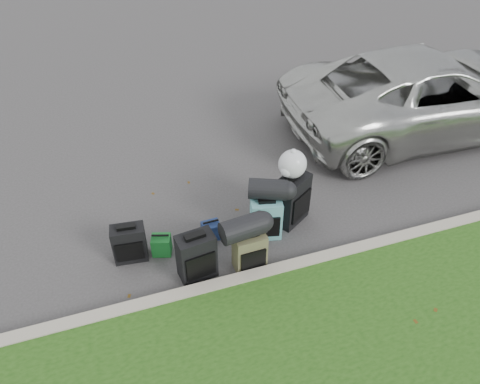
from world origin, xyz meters
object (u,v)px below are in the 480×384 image
object	(u,v)px
suitcase_large_black_left	(197,256)
suv	(428,93)
suitcase_small_black	(129,243)
tote_navy	(211,231)
suitcase_teal	(266,219)
suitcase_olive	(250,251)
suitcase_large_black_right	(292,199)
tote_green	(162,245)

from	to	relation	value
suitcase_large_black_left	suv	bearing A→B (deg)	17.32
suitcase_small_black	tote_navy	bearing A→B (deg)	8.08
suv	suitcase_large_black_left	xyz separation A→B (m)	(-5.09, -2.29, -0.41)
suitcase_small_black	suitcase_teal	xyz separation A→B (m)	(1.92, -0.17, 0.03)
suitcase_small_black	suitcase_olive	size ratio (longest dim) A/B	0.97
suitcase_large_black_right	suitcase_large_black_left	bearing A→B (deg)	169.29
suitcase_olive	suitcase_large_black_right	size ratio (longest dim) A/B	0.73
tote_green	suitcase_large_black_left	bearing A→B (deg)	-38.46
suitcase_olive	tote_navy	xyz separation A→B (m)	(-0.34, 0.71, -0.15)
suitcase_small_black	suitcase_large_black_left	size ratio (longest dim) A/B	0.80
suitcase_small_black	suitcase_olive	distance (m)	1.64
suv	suitcase_large_black_right	distance (m)	3.87
suitcase_olive	suitcase_teal	xyz separation A→B (m)	(0.43, 0.51, 0.03)
suitcase_small_black	suitcase_large_black_left	world-z (taller)	suitcase_large_black_left
suitcase_large_black_right	tote_navy	size ratio (longest dim) A/B	2.91
suitcase_small_black	tote_navy	size ratio (longest dim) A/B	2.07
tote_green	suitcase_small_black	bearing A→B (deg)	-167.91
suitcase_large_black_left	suitcase_large_black_right	size ratio (longest dim) A/B	0.88
suv	suitcase_small_black	bearing A→B (deg)	108.20
tote_green	tote_navy	world-z (taller)	tote_green
suv	tote_green	distance (m)	5.76
suitcase_large_black_right	tote_navy	distance (m)	1.27
suitcase_large_black_left	suitcase_teal	bearing A→B (deg)	13.59
suv	suitcase_large_black_right	xyz separation A→B (m)	(-3.48, -1.67, -0.36)
suitcase_large_black_left	suitcase_teal	xyz separation A→B (m)	(1.13, 0.42, -0.03)
tote_green	tote_navy	distance (m)	0.74
suitcase_olive	tote_green	bearing A→B (deg)	147.64
suv	tote_green	size ratio (longest dim) A/B	18.54
tote_navy	tote_green	bearing A→B (deg)	-176.65
suitcase_large_black_left	tote_green	size ratio (longest dim) A/B	2.37
suitcase_large_black_right	tote_green	size ratio (longest dim) A/B	2.68
tote_green	tote_navy	xyz separation A→B (m)	(0.74, 0.07, -0.01)
suitcase_teal	tote_navy	distance (m)	0.81
suitcase_teal	suitcase_olive	bearing A→B (deg)	-116.78
suitcase_small_black	suitcase_olive	xyz separation A→B (m)	(1.50, -0.68, 0.01)
suitcase_olive	suitcase_large_black_left	bearing A→B (deg)	171.45
suitcase_small_black	suitcase_teal	bearing A→B (deg)	1.49
suitcase_small_black	tote_green	bearing A→B (deg)	1.00
suv	suitcase_olive	world-z (taller)	suv
suitcase_large_black_left	suitcase_large_black_right	xyz separation A→B (m)	(1.62, 0.62, 0.05)
suitcase_teal	tote_navy	xyz separation A→B (m)	(-0.77, 0.20, -0.18)
suitcase_teal	suitcase_large_black_right	xyz separation A→B (m)	(0.48, 0.19, 0.08)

